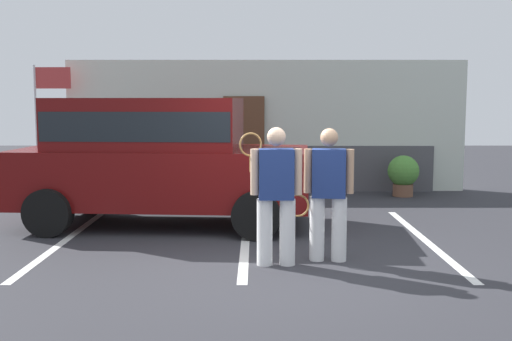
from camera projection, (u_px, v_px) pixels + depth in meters
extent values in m
plane|color=#2D2D33|center=(273.00, 268.00, 7.47)|extent=(40.00, 40.00, 0.00)
cube|color=silver|center=(64.00, 240.00, 8.95)|extent=(0.12, 4.40, 0.01)
cube|color=silver|center=(244.00, 240.00, 8.96)|extent=(0.12, 4.40, 0.01)
cube|color=silver|center=(423.00, 240.00, 8.97)|extent=(0.12, 4.40, 0.01)
cube|color=silver|center=(264.00, 126.00, 13.74)|extent=(8.77, 0.30, 2.89)
cube|color=#4C4C51|center=(264.00, 169.00, 13.65)|extent=(7.37, 0.10, 1.01)
cube|color=brown|center=(242.00, 144.00, 13.57)|extent=(0.90, 0.06, 2.10)
cube|color=#590C0C|center=(162.00, 176.00, 9.93)|extent=(4.72, 2.21, 0.90)
cube|color=#590C0C|center=(146.00, 123.00, 9.85)|extent=(3.01, 1.96, 0.80)
cube|color=black|center=(146.00, 125.00, 9.85)|extent=(2.96, 1.97, 0.44)
cylinder|color=black|center=(262.00, 195.00, 10.82)|extent=(0.74, 0.31, 0.72)
cylinder|color=black|center=(254.00, 215.00, 8.94)|extent=(0.74, 0.31, 0.72)
cylinder|color=black|center=(89.00, 193.00, 11.02)|extent=(0.74, 0.31, 0.72)
cylinder|color=black|center=(46.00, 213.00, 9.14)|extent=(0.74, 0.31, 0.72)
cylinder|color=white|center=(285.00, 232.00, 7.57)|extent=(0.19, 0.19, 0.82)
cylinder|color=white|center=(263.00, 232.00, 7.56)|extent=(0.19, 0.19, 0.82)
cube|color=navy|center=(274.00, 174.00, 7.49)|extent=(0.43, 0.27, 0.61)
sphere|color=beige|center=(274.00, 137.00, 7.44)|extent=(0.23, 0.23, 0.23)
cylinder|color=beige|center=(296.00, 172.00, 7.49)|extent=(0.10, 0.10, 0.56)
cylinder|color=beige|center=(253.00, 172.00, 7.48)|extent=(0.10, 0.10, 0.56)
torus|color=olive|center=(249.00, 145.00, 7.49)|extent=(0.29, 0.12, 0.29)
cylinder|color=olive|center=(249.00, 164.00, 7.51)|extent=(0.03, 0.03, 0.20)
cylinder|color=white|center=(337.00, 229.00, 7.77)|extent=(0.19, 0.19, 0.81)
cylinder|color=white|center=(315.00, 229.00, 7.79)|extent=(0.19, 0.19, 0.81)
cube|color=navy|center=(327.00, 173.00, 7.70)|extent=(0.44, 0.30, 0.60)
sphere|color=tan|center=(327.00, 137.00, 7.65)|extent=(0.22, 0.22, 0.22)
cylinder|color=tan|center=(348.00, 171.00, 7.67)|extent=(0.10, 0.10, 0.55)
cylinder|color=tan|center=(306.00, 171.00, 7.72)|extent=(0.10, 0.10, 0.55)
torus|color=olive|center=(296.00, 205.00, 7.84)|extent=(0.37, 0.06, 0.37)
cylinder|color=olive|center=(296.00, 187.00, 7.81)|extent=(0.03, 0.03, 0.20)
cylinder|color=brown|center=(401.00, 190.00, 13.03)|extent=(0.42, 0.42, 0.26)
sphere|color=#4C8C38|center=(401.00, 171.00, 12.98)|extent=(0.65, 0.65, 0.65)
cylinder|color=silver|center=(34.00, 130.00, 13.23)|extent=(0.05, 0.05, 2.76)
cube|color=#B23838|center=(51.00, 78.00, 13.11)|extent=(0.75, 0.05, 0.45)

